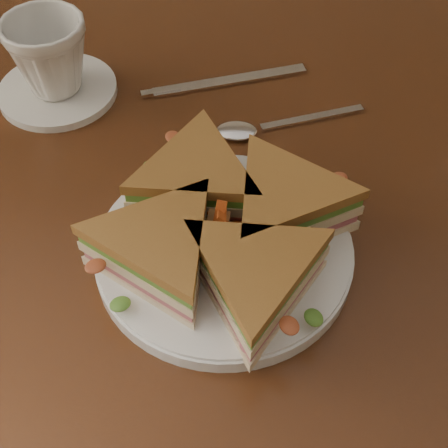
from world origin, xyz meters
name	(u,v)px	position (x,y,z in m)	size (l,w,h in m)	color
ground	(251,439)	(0.00, 0.00, 0.00)	(6.00, 6.00, 0.00)	brown
table	(270,241)	(0.00, 0.00, 0.65)	(1.20, 0.80, 0.75)	black
plate	(224,251)	(-0.05, -0.10, 0.76)	(0.25, 0.25, 0.02)	silver
sandwich_wedges	(224,227)	(-0.05, -0.10, 0.80)	(0.32, 0.32, 0.06)	beige
crisps_mound	(224,230)	(-0.05, -0.10, 0.79)	(0.09, 0.09, 0.05)	#CD501A
spoon	(255,128)	(-0.02, 0.09, 0.75)	(0.18, 0.07, 0.01)	silver
knife	(219,83)	(-0.07, 0.17, 0.75)	(0.21, 0.08, 0.00)	silver
saucer	(58,91)	(-0.27, 0.15, 0.76)	(0.15, 0.15, 0.01)	silver
coffee_cup	(49,56)	(-0.27, 0.15, 0.81)	(0.10, 0.10, 0.09)	silver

